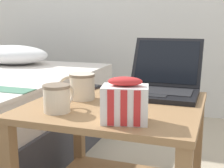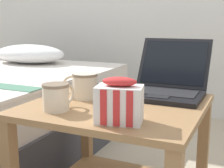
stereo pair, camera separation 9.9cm
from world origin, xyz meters
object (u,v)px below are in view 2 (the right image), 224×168
Objects in this scene: mug_front_right at (84,85)px; mug_front_left at (56,95)px; snack_bag at (119,102)px; cell_phone at (92,88)px; laptop at (166,84)px.

mug_front_left is at bearing -90.88° from mug_front_right.
snack_bag is at bearing -41.65° from mug_front_right.
snack_bag reaches higher than mug_front_left.
mug_front_right is 0.18m from cell_phone.
mug_front_right is 0.32m from snack_bag.
laptop is 0.41m from snack_bag.
cell_phone is at bearing 108.08° from mug_front_right.
laptop is 2.55× the size of mug_front_right.
cell_phone is (-0.30, 0.38, -0.06)m from snack_bag.
cell_phone is at bearing 98.42° from mug_front_left.
mug_front_right is 0.91× the size of snack_bag.
mug_front_left is at bearing 172.77° from snack_bag.
mug_front_left is 0.76× the size of cell_phone.
mug_front_left is 0.85× the size of snack_bag.
snack_bag is (0.24, -0.03, 0.01)m from mug_front_left.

